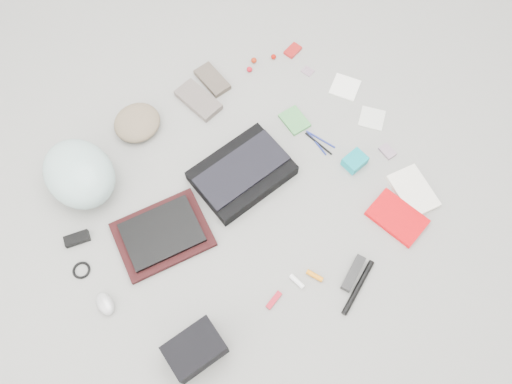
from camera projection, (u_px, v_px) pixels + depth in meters
ground_plane at (256, 197)px, 2.18m from camera, size 4.00×4.00×0.00m
messenger_bag at (242, 173)px, 2.19m from camera, size 0.41×0.30×0.07m
bag_flap at (242, 169)px, 2.15m from camera, size 0.40×0.19×0.01m
laptop_sleeve at (163, 235)px, 2.09m from camera, size 0.43×0.35×0.03m
laptop at (162, 233)px, 2.07m from camera, size 0.35×0.28×0.02m
bike_helmet at (79, 174)px, 2.11m from camera, size 0.30×0.36×0.21m
beanie at (137, 123)px, 2.29m from camera, size 0.26×0.25×0.08m
mitten_left at (198, 100)px, 2.36m from camera, size 0.14×0.24×0.03m
mitten_right at (212, 80)px, 2.42m from camera, size 0.09×0.19×0.03m
power_brick at (77, 239)px, 2.09m from camera, size 0.11×0.08×0.03m
cable_coil at (81, 270)px, 2.04m from camera, size 0.09×0.09×0.01m
mouse at (105, 304)px, 1.97m from camera, size 0.07×0.11×0.04m
camera_bag at (195, 350)px, 1.85m from camera, size 0.21×0.15×0.13m
multitool at (274, 300)px, 1.99m from camera, size 0.08×0.04×0.01m
toiletry_tube_white at (297, 281)px, 2.02m from camera, size 0.03×0.07×0.02m
toiletry_tube_orange at (315, 276)px, 2.03m from camera, size 0.05×0.07×0.02m
u_lock at (353, 273)px, 2.02m from camera, size 0.16×0.10×0.03m
bike_pump at (358, 287)px, 2.00m from camera, size 0.24×0.11×0.02m
book_red at (397, 217)px, 2.13m from camera, size 0.20×0.26×0.02m
book_white at (413, 191)px, 2.18m from camera, size 0.19×0.24×0.02m
notepad at (295, 120)px, 2.33m from camera, size 0.11×0.14×0.02m
pen_blue at (317, 144)px, 2.28m from camera, size 0.02×0.14×0.01m
pen_black at (319, 144)px, 2.28m from camera, size 0.03×0.16×0.01m
pen_navy at (321, 139)px, 2.29m from camera, size 0.06×0.15×0.01m
accordion_wallet at (355, 161)px, 2.22m from camera, size 0.10×0.08×0.05m
card_deck at (387, 151)px, 2.26m from camera, size 0.05×0.07×0.01m
napkin_top at (345, 87)px, 2.41m from camera, size 0.17×0.17×0.01m
napkin_bottom at (372, 118)px, 2.34m from camera, size 0.16×0.16×0.01m
lollipop_a at (249, 69)px, 2.44m from camera, size 0.04×0.04×0.03m
lollipop_b at (254, 60)px, 2.46m from camera, size 0.03×0.03×0.03m
lollipop_c at (274, 57)px, 2.47m from camera, size 0.03×0.03×0.03m
altoids_tin at (293, 50)px, 2.49m from camera, size 0.09×0.07×0.02m
stamp_sheet at (308, 71)px, 2.45m from camera, size 0.06×0.06×0.00m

